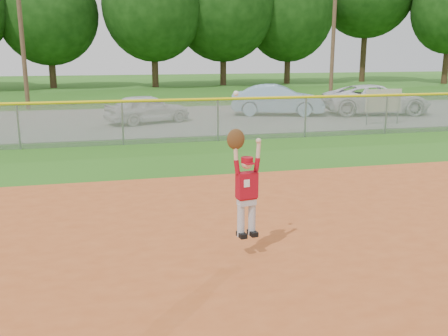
# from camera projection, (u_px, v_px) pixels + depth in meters

# --- Properties ---
(ground) EXTENTS (120.00, 120.00, 0.00)m
(ground) POSITION_uv_depth(u_px,v_px,m) (348.00, 243.00, 8.45)
(ground) COLOR #275E15
(ground) RESTS_ON ground
(parking_strip) EXTENTS (44.00, 10.00, 0.03)m
(parking_strip) POSITION_uv_depth(u_px,v_px,m) (190.00, 119.00, 23.59)
(parking_strip) COLOR slate
(parking_strip) RESTS_ON ground
(car_white_a) EXTENTS (4.01, 2.75, 1.27)m
(car_white_a) POSITION_uv_depth(u_px,v_px,m) (147.00, 108.00, 22.02)
(car_white_a) COLOR silver
(car_white_a) RESTS_ON parking_strip
(car_blue) EXTENTS (4.77, 2.87, 1.48)m
(car_blue) POSITION_uv_depth(u_px,v_px,m) (278.00, 100.00, 24.66)
(car_blue) COLOR #87AECA
(car_blue) RESTS_ON parking_strip
(car_white_b) EXTENTS (5.58, 3.23, 1.46)m
(car_white_b) POSITION_uv_depth(u_px,v_px,m) (376.00, 99.00, 25.03)
(car_white_b) COLOR silver
(car_white_b) RESTS_ON parking_strip
(sponsor_sign) EXTENTS (1.74, 0.15, 1.55)m
(sponsor_sign) POSITION_uv_depth(u_px,v_px,m) (383.00, 101.00, 21.46)
(sponsor_sign) COLOR gray
(sponsor_sign) RESTS_ON ground
(outfield_fence) EXTENTS (40.06, 0.10, 1.55)m
(outfield_fence) POSITION_uv_depth(u_px,v_px,m) (218.00, 116.00, 17.71)
(outfield_fence) COLOR gray
(outfield_fence) RESTS_ON ground
(power_lines) EXTENTS (19.40, 0.24, 9.00)m
(power_lines) POSITION_uv_depth(u_px,v_px,m) (188.00, 23.00, 28.41)
(power_lines) COLOR #4C3823
(power_lines) RESTS_ON ground
(ballplayer) EXTENTS (0.57, 0.27, 2.26)m
(ballplayer) POSITION_uv_depth(u_px,v_px,m) (245.00, 184.00, 7.60)
(ballplayer) COLOR silver
(ballplayer) RESTS_ON ground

